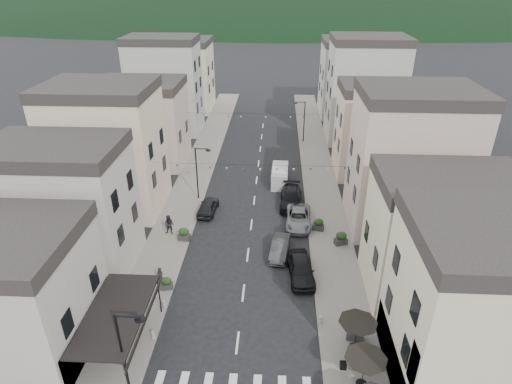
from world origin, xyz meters
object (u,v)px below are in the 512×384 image
parked_car_c (298,218)px  parked_car_e (208,206)px  parked_car_b (280,248)px  parked_car_d (291,198)px  delivery_van (280,175)px  parked_car_a (301,269)px  pedestrian_a (160,276)px  pedestrian_b (169,225)px

parked_car_c → parked_car_e: size_ratio=1.24×
parked_car_b → parked_car_c: bearing=78.1°
parked_car_d → delivery_van: bearing=105.9°
parked_car_c → parked_car_e: (-9.20, 1.81, -0.01)m
parked_car_a → parked_car_e: parked_car_a is taller
parked_car_a → delivery_van: delivery_van is taller
parked_car_a → parked_car_c: (0.07, 8.17, -0.10)m
pedestrian_a → delivery_van: bearing=72.1°
parked_car_d → parked_car_b: bearing=-94.8°
parked_car_c → pedestrian_a: bearing=-136.5°
parked_car_c → pedestrian_b: size_ratio=2.65×
parked_car_e → parked_car_d: bearing=-161.8°
parked_car_c → parked_car_d: 3.95m
delivery_van → parked_car_b: bearing=-87.8°
delivery_van → pedestrian_b: delivery_van is taller
pedestrian_b → parked_car_e: bearing=64.7°
parked_car_a → parked_car_d: (-0.57, 12.07, -0.03)m
parked_car_c → pedestrian_a: pedestrian_a is taller
parked_car_a → delivery_van: 17.23m
parked_car_a → pedestrian_a: size_ratio=3.03×
parked_car_a → pedestrian_a: bearing=-176.7°
parked_car_a → parked_car_b: parked_car_a is taller
delivery_van → pedestrian_a: delivery_van is taller
parked_car_b → delivery_van: (-0.06, 14.09, 0.39)m
parked_car_e → parked_car_a: bearing=136.9°
parked_car_a → delivery_van: size_ratio=1.05×
parked_car_e → parked_car_b: bearing=141.4°
delivery_van → pedestrian_b: 15.44m
parked_car_e → delivery_van: size_ratio=0.90×
parked_car_b → parked_car_d: size_ratio=0.76×
delivery_van → parked_car_a: bearing=-82.1°
parked_car_b → parked_car_a: bearing=-53.0°
delivery_van → pedestrian_b: size_ratio=2.36×
parked_car_a → pedestrian_a: 11.22m
parked_car_b → parked_car_d: (1.15, 9.02, 0.11)m
parked_car_e → pedestrian_b: size_ratio=2.13×
pedestrian_a → parked_car_d: bearing=61.0°
parked_car_a → pedestrian_a: pedestrian_a is taller
pedestrian_a → parked_car_c: bearing=49.8°
parked_car_d → parked_car_a: bearing=-84.8°
parked_car_a → pedestrian_b: (-12.08, 5.63, 0.28)m
delivery_van → pedestrian_a: 20.98m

